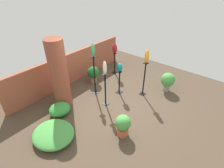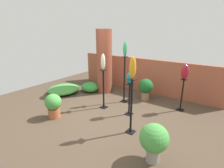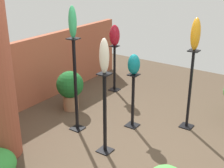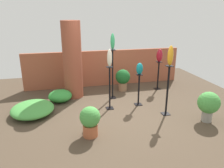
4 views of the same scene
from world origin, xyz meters
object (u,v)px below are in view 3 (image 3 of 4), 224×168
(pedestal_jade, at_px, (76,89))
(art_vase_ivory, at_px, (104,56))
(pedestal_teal, at_px, (133,103))
(pedestal_ruby, at_px, (114,70))
(art_vase_jade, at_px, (73,22))
(art_vase_amber, at_px, (196,34))
(pedestal_ivory, at_px, (105,117))
(art_vase_ruby, at_px, (115,35))
(pedestal_amber, at_px, (190,93))
(potted_plant_front_right, at_px, (70,87))
(art_vase_teal, at_px, (134,64))

(pedestal_jade, relative_size, art_vase_ivory, 3.21)
(pedestal_teal, relative_size, pedestal_ruby, 0.94)
(pedestal_ruby, xyz_separation_m, art_vase_jade, (-1.72, -0.44, 1.31))
(art_vase_amber, bearing_deg, pedestal_teal, 122.85)
(pedestal_ivory, height_order, art_vase_ruby, art_vase_ruby)
(pedestal_ivory, bearing_deg, art_vase_ruby, 31.04)
(art_vase_ruby, bearing_deg, pedestal_amber, -108.45)
(pedestal_amber, relative_size, art_vase_jade, 2.77)
(pedestal_teal, bearing_deg, pedestal_ivory, -175.63)
(pedestal_jade, xyz_separation_m, pedestal_amber, (1.09, -1.44, -0.10))
(pedestal_ruby, bearing_deg, pedestal_jade, -165.68)
(art_vase_jade, xyz_separation_m, potted_plant_front_right, (0.50, 0.58, -1.31))
(pedestal_jade, relative_size, art_vase_jade, 3.20)
(pedestal_teal, distance_m, pedestal_jade, 0.96)
(pedestal_amber, xyz_separation_m, art_vase_amber, (0.00, 0.00, 0.95))
(art_vase_amber, bearing_deg, art_vase_jade, 127.01)
(pedestal_ivory, distance_m, pedestal_jade, 0.81)
(pedestal_ivory, height_order, art_vase_amber, art_vase_amber)
(pedestal_amber, bearing_deg, pedestal_ruby, 71.55)
(pedestal_ruby, distance_m, art_vase_ivory, 2.51)
(pedestal_teal, bearing_deg, art_vase_ruby, 45.24)
(pedestal_jade, bearing_deg, art_vase_ivory, -109.28)
(pedestal_jade, distance_m, art_vase_amber, 2.00)
(pedestal_ivory, bearing_deg, art_vase_ivory, 0.00)
(pedestal_amber, xyz_separation_m, art_vase_teal, (-0.49, 0.76, 0.47))
(pedestal_jade, xyz_separation_m, potted_plant_front_right, (0.50, 0.58, -0.27))
(art_vase_amber, height_order, potted_plant_front_right, art_vase_amber)
(pedestal_ruby, distance_m, art_vase_amber, 2.28)
(pedestal_ivory, height_order, pedestal_jade, pedestal_jade)
(art_vase_ivory, height_order, art_vase_jade, art_vase_jade)
(pedestal_teal, relative_size, art_vase_teal, 2.81)
(pedestal_ivory, bearing_deg, art_vase_amber, -27.06)
(pedestal_ivory, distance_m, pedestal_teal, 0.88)
(pedestal_ruby, distance_m, pedestal_amber, 1.99)
(art_vase_ruby, bearing_deg, art_vase_amber, -108.45)
(pedestal_ivory, height_order, art_vase_jade, art_vase_jade)
(pedestal_jade, relative_size, pedestal_ruby, 1.56)
(pedestal_teal, height_order, potted_plant_front_right, pedestal_teal)
(art_vase_jade, bearing_deg, pedestal_ivory, -109.28)
(pedestal_jade, bearing_deg, art_vase_amber, -52.99)
(pedestal_ivory, bearing_deg, pedestal_amber, -27.06)
(art_vase_ruby, bearing_deg, pedestal_jade, -165.68)
(pedestal_ivory, bearing_deg, pedestal_teal, 4.37)
(art_vase_ivory, distance_m, art_vase_teal, 0.93)
(pedestal_ivory, height_order, art_vase_ivory, art_vase_ivory)
(art_vase_ruby, bearing_deg, pedestal_ruby, 0.00)
(art_vase_amber, bearing_deg, art_vase_teal, 122.85)
(art_vase_teal, distance_m, art_vase_jade, 1.13)
(pedestal_ruby, relative_size, art_vase_jade, 2.05)
(pedestal_teal, height_order, pedestal_ruby, pedestal_ruby)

